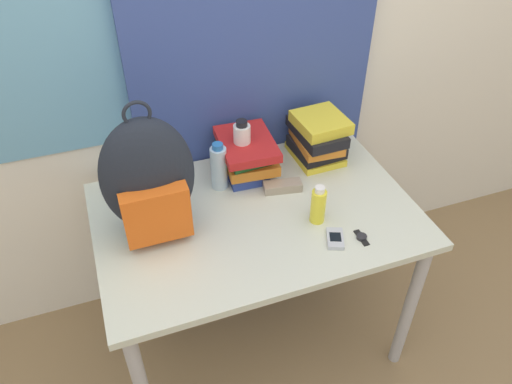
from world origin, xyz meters
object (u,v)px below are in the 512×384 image
object	(u,v)px
backpack	(149,180)
book_stack_left	(246,155)
water_bottle	(219,167)
sunscreen_bottle	(318,205)
book_stack_center	(317,138)
sports_bottle	(242,150)
sunglasses_case	(283,186)
wristwatch	(362,237)
cell_phone	(335,239)

from	to	relation	value
backpack	book_stack_left	bearing A→B (deg)	25.21
book_stack_left	water_bottle	xyz separation A→B (m)	(-0.13, -0.05, 0.01)
sunscreen_bottle	book_stack_center	bearing A→B (deg)	65.52
sports_bottle	water_bottle	bearing A→B (deg)	-161.32
sports_bottle	sunglasses_case	xyz separation A→B (m)	(0.12, -0.14, -0.11)
book_stack_center	wristwatch	distance (m)	0.51
sunscreen_bottle	cell_phone	bearing A→B (deg)	-82.20
wristwatch	backpack	bearing A→B (deg)	155.62
water_bottle	sunscreen_bottle	size ratio (longest dim) A/B	1.30
cell_phone	sports_bottle	bearing A→B (deg)	111.81
book_stack_left	cell_phone	size ratio (longest dim) A/B	2.55
book_stack_left	sports_bottle	bearing A→B (deg)	-152.25
wristwatch	book_stack_left	bearing A→B (deg)	117.51
sunglasses_case	wristwatch	world-z (taller)	sunglasses_case
book_stack_center	sunglasses_case	distance (m)	0.28
water_bottle	sports_bottle	size ratio (longest dim) A/B	0.78
book_stack_center	water_bottle	distance (m)	0.45
sports_bottle	sunscreen_bottle	bearing A→B (deg)	-63.95
sunscreen_bottle	sunglasses_case	size ratio (longest dim) A/B	1.00
cell_phone	sunglasses_case	xyz separation A→B (m)	(-0.07, 0.32, 0.01)
water_bottle	book_stack_center	bearing A→B (deg)	6.17
book_stack_left	cell_phone	distance (m)	0.51
sunscreen_bottle	sunglasses_case	bearing A→B (deg)	104.50
sunscreen_bottle	sports_bottle	bearing A→B (deg)	116.05
water_bottle	wristwatch	size ratio (longest dim) A/B	2.54
book_stack_left	wristwatch	bearing A→B (deg)	-62.49
backpack	cell_phone	bearing A→B (deg)	-25.96
water_bottle	wristwatch	world-z (taller)	water_bottle
book_stack_center	cell_phone	bearing A→B (deg)	-107.21
book_stack_center	sports_bottle	world-z (taller)	sports_bottle
book_stack_center	sunglasses_case	world-z (taller)	book_stack_center
sunscreen_bottle	wristwatch	xyz separation A→B (m)	(0.11, -0.14, -0.07)
book_stack_center	backpack	bearing A→B (deg)	-164.99
book_stack_left	wristwatch	world-z (taller)	book_stack_left
book_stack_left	sunglasses_case	bearing A→B (deg)	-57.66
sunglasses_case	sunscreen_bottle	bearing A→B (deg)	-75.50
water_bottle	cell_phone	world-z (taller)	water_bottle
sports_bottle	sunglasses_case	distance (m)	0.21
water_bottle	sunscreen_bottle	bearing A→B (deg)	-48.16
book_stack_center	cell_phone	world-z (taller)	book_stack_center
sunglasses_case	backpack	bearing A→B (deg)	-175.44
book_stack_center	sunscreen_bottle	distance (m)	0.40
book_stack_left	water_bottle	world-z (taller)	water_bottle
book_stack_center	sunscreen_bottle	world-z (taller)	book_stack_center
sunglasses_case	wristwatch	xyz separation A→B (m)	(0.16, -0.35, -0.01)
book_stack_left	sunscreen_bottle	bearing A→B (deg)	-67.27
wristwatch	book_stack_center	bearing A→B (deg)	83.79
book_stack_left	sunglasses_case	distance (m)	0.20
sports_bottle	sunscreen_bottle	world-z (taller)	sports_bottle
sports_bottle	cell_phone	distance (m)	0.52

